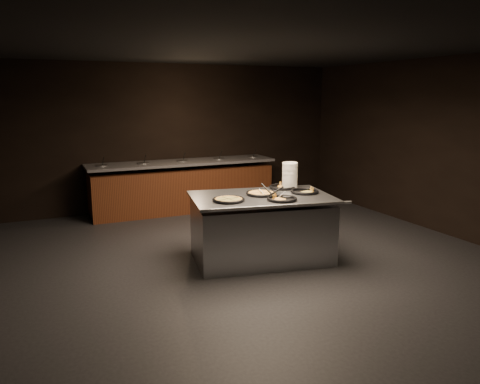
% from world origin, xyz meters
% --- Properties ---
extents(room, '(7.02, 8.02, 2.92)m').
position_xyz_m(room, '(0.00, 0.00, 1.45)').
color(room, black).
rests_on(room, ground).
extents(salad_bar, '(3.70, 0.83, 1.18)m').
position_xyz_m(salad_bar, '(0.00, 3.56, 0.44)').
color(salad_bar, '#5D2C15').
rests_on(salad_bar, ground).
extents(serving_counter, '(2.09, 1.55, 0.92)m').
position_xyz_m(serving_counter, '(0.14, 0.38, 0.44)').
color(serving_counter, '#A8AAAF').
rests_on(serving_counter, ground).
extents(plate_stack, '(0.23, 0.23, 0.38)m').
position_xyz_m(plate_stack, '(0.77, 0.71, 1.11)').
color(plate_stack, white).
rests_on(plate_stack, serving_counter).
extents(pan_veggie_whole, '(0.43, 0.43, 0.04)m').
position_xyz_m(pan_veggie_whole, '(-0.40, 0.26, 0.94)').
color(pan_veggie_whole, black).
rests_on(pan_veggie_whole, serving_counter).
extents(pan_cheese_whole, '(0.43, 0.43, 0.04)m').
position_xyz_m(pan_cheese_whole, '(0.17, 0.45, 0.94)').
color(pan_cheese_whole, black).
rests_on(pan_cheese_whole, serving_counter).
extents(pan_cheese_slices_a, '(0.40, 0.40, 0.04)m').
position_xyz_m(pan_cheese_slices_a, '(0.67, 0.74, 0.94)').
color(pan_cheese_slices_a, black).
rests_on(pan_cheese_slices_a, serving_counter).
extents(pan_cheese_slices_b, '(0.40, 0.40, 0.04)m').
position_xyz_m(pan_cheese_slices_b, '(0.26, 0.02, 0.94)').
color(pan_cheese_slices_b, black).
rests_on(pan_cheese_slices_b, serving_counter).
extents(pan_veggie_slices, '(0.40, 0.40, 0.04)m').
position_xyz_m(pan_veggie_slices, '(0.79, 0.32, 0.94)').
color(pan_veggie_slices, black).
rests_on(pan_veggie_slices, serving_counter).
extents(server_left, '(0.19, 0.33, 0.17)m').
position_xyz_m(server_left, '(0.16, 0.35, 1.00)').
color(server_left, '#A8AAAF').
rests_on(server_left, serving_counter).
extents(server_right, '(0.34, 0.11, 0.16)m').
position_xyz_m(server_right, '(0.28, 0.12, 1.00)').
color(server_right, '#A8AAAF').
rests_on(server_right, serving_counter).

